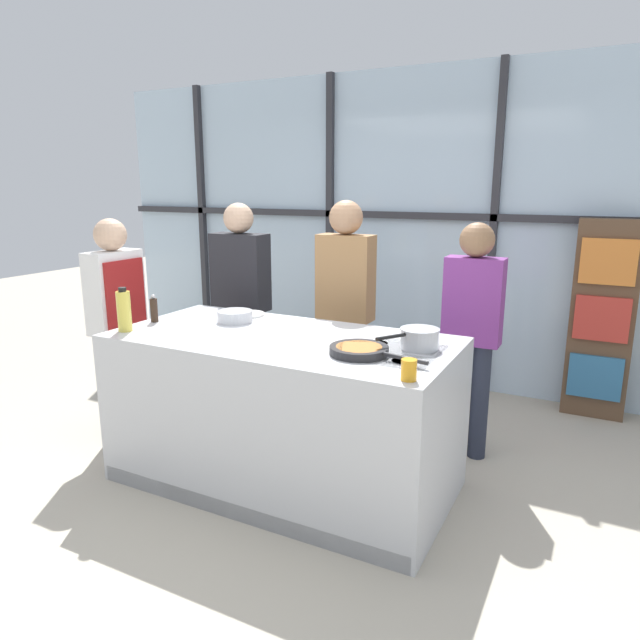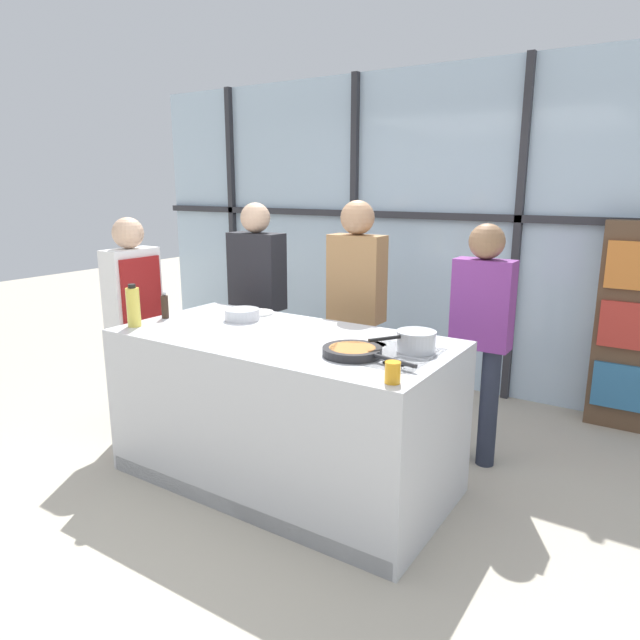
# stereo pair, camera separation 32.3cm
# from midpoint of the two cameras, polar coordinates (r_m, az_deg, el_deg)

# --- Properties ---
(ground_plane) EXTENTS (18.00, 18.00, 0.00)m
(ground_plane) POSITION_cam_midpoint_polar(r_m,az_deg,el_deg) (3.73, -1.00, -15.67)
(ground_plane) COLOR #BCB29E
(back_window_wall) EXTENTS (6.40, 0.10, 2.80)m
(back_window_wall) POSITION_cam_midpoint_polar(r_m,az_deg,el_deg) (5.27, 12.79, 8.66)
(back_window_wall) COLOR silver
(back_window_wall) RESTS_ON ground_plane
(bookshelf) EXTENTS (0.46, 0.19, 1.56)m
(bookshelf) POSITION_cam_midpoint_polar(r_m,az_deg,el_deg) (4.86, 30.23, -0.66)
(bookshelf) COLOR brown
(bookshelf) RESTS_ON ground_plane
(demo_island) EXTENTS (2.03, 0.99, 0.94)m
(demo_island) POSITION_cam_midpoint_polar(r_m,az_deg,el_deg) (3.52, -1.03, -9.00)
(demo_island) COLOR silver
(demo_island) RESTS_ON ground_plane
(chef) EXTENTS (0.22, 0.40, 1.59)m
(chef) POSITION_cam_midpoint_polar(r_m,az_deg,el_deg) (4.32, -16.04, 0.77)
(chef) COLOR #232838
(chef) RESTS_ON ground_plane
(spectator_far_left) EXTENTS (0.45, 0.23, 1.67)m
(spectator_far_left) POSITION_cam_midpoint_polar(r_m,az_deg,el_deg) (4.59, -4.29, 2.54)
(spectator_far_left) COLOR #47382D
(spectator_far_left) RESTS_ON ground_plane
(spectator_center_left) EXTENTS (0.40, 0.24, 1.71)m
(spectator_center_left) POSITION_cam_midpoint_polar(r_m,az_deg,el_deg) (4.11, 5.90, 1.79)
(spectator_center_left) COLOR black
(spectator_center_left) RESTS_ON ground_plane
(spectator_center_right) EXTENTS (0.37, 0.22, 1.58)m
(spectator_center_right) POSITION_cam_midpoint_polar(r_m,az_deg,el_deg) (3.81, 18.18, -0.86)
(spectator_center_right) COLOR #232838
(spectator_center_right) RESTS_ON ground_plane
(frying_pan) EXTENTS (0.56, 0.31, 0.04)m
(frying_pan) POSITION_cam_midpoint_polar(r_m,az_deg,el_deg) (2.99, 6.45, -3.16)
(frying_pan) COLOR #232326
(frying_pan) RESTS_ON demo_island
(saucepan) EXTENTS (0.27, 0.35, 0.11)m
(saucepan) POSITION_cam_midpoint_polar(r_m,az_deg,el_deg) (3.11, 12.51, -2.05)
(saucepan) COLOR silver
(saucepan) RESTS_ON demo_island
(white_plate) EXTENTS (0.24, 0.24, 0.01)m
(white_plate) POSITION_cam_midpoint_polar(r_m,az_deg,el_deg) (3.94, -4.03, 0.71)
(white_plate) COLOR white
(white_plate) RESTS_ON demo_island
(mixing_bowl) EXTENTS (0.23, 0.23, 0.07)m
(mixing_bowl) POSITION_cam_midpoint_polar(r_m,az_deg,el_deg) (3.76, -5.37, 0.57)
(mixing_bowl) COLOR silver
(mixing_bowl) RESTS_ON demo_island
(oil_bottle) EXTENTS (0.08, 0.08, 0.27)m
(oil_bottle) POSITION_cam_midpoint_polar(r_m,az_deg,el_deg) (3.70, -15.82, 1.27)
(oil_bottle) COLOR #E0CC4C
(oil_bottle) RESTS_ON demo_island
(pepper_grinder) EXTENTS (0.05, 0.05, 0.18)m
(pepper_grinder) POSITION_cam_midpoint_polar(r_m,az_deg,el_deg) (3.89, -12.99, 1.34)
(pepper_grinder) COLOR #332319
(pepper_grinder) RESTS_ON demo_island
(juice_glass_near) EXTENTS (0.07, 0.07, 0.10)m
(juice_glass_near) POSITION_cam_midpoint_polar(r_m,az_deg,el_deg) (2.61, 10.83, -5.23)
(juice_glass_near) COLOR orange
(juice_glass_near) RESTS_ON demo_island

